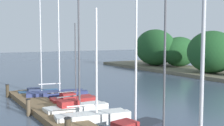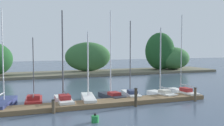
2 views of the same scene
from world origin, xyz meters
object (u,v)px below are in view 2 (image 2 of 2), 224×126
Objects in this scene: sailboat_4 at (88,98)px; sailboat_8 at (182,92)px; sailboat_5 at (111,94)px; sailboat_7 at (161,93)px; channel_buoy_0 at (95,119)px; mooring_piling_3 at (195,94)px; sailboat_1 at (4,103)px; sailboat_6 at (131,93)px; sailboat_3 at (64,99)px; mooring_piling_2 at (136,97)px; mooring_piling_1 at (53,106)px; sailboat_2 at (34,100)px.

sailboat_8 reaches higher than sailboat_4.
sailboat_5 is 1.23× the size of sailboat_7.
channel_buoy_0 is (-8.01, -5.45, -0.19)m from sailboat_7.
sailboat_5 is 7.25m from mooring_piling_3.
sailboat_7 is (13.51, -0.61, 0.04)m from sailboat_1.
sailboat_7 is at bearing -79.30° from sailboat_1.
sailboat_6 is (1.88, -0.02, -0.03)m from sailboat_5.
sailboat_5 is at bearing -62.59° from sailboat_4.
sailboat_8 is 2.61m from mooring_piling_3.
sailboat_3 reaches higher than channel_buoy_0.
sailboat_8 is 6.58m from mooring_piling_2.
sailboat_5 is 1.02× the size of sailboat_8.
sailboat_1 reaches higher than mooring_piling_1.
mooring_piling_2 is (0.73, -3.52, 0.35)m from sailboat_5.
sailboat_1 is at bearing 101.75° from sailboat_2.
sailboat_3 is 5.83m from mooring_piling_2.
sailboat_7 is at bearing -81.60° from sailboat_4.
sailboat_1 is at bearing 95.50° from sailboat_4.
sailboat_7 is at bearing -89.21° from sailboat_2.
sailboat_3 is at bearing 91.58° from sailboat_5.
sailboat_3 is at bearing 78.73° from sailboat_7.
sailboat_4 is at bearing -88.04° from sailboat_3.
sailboat_3 reaches higher than mooring_piling_1.
channel_buoy_0 is at bearing -147.54° from sailboat_2.
sailboat_1 is 5.19× the size of mooring_piling_2.
sailboat_3 is at bearing -83.52° from sailboat_1.
mooring_piling_2 is at bearing -110.05° from sailboat_2.
sailboat_1 is 1.00× the size of sailboat_3.
sailboat_4 reaches higher than sailboat_2.
sailboat_2 is 7.11m from channel_buoy_0.
sailboat_8 reaches higher than mooring_piling_2.
sailboat_6 is at bearing 50.09° from channel_buoy_0.
mooring_piling_3 is at bearing -1.20° from mooring_piling_1.
sailboat_4 is 10.49× the size of channel_buoy_0.
sailboat_1 reaches higher than sailboat_3.
sailboat_2 is 9.58× the size of channel_buoy_0.
mooring_piling_3 is (6.31, -3.57, 0.21)m from sailboat_5.
mooring_piling_1 is 0.67× the size of mooring_piling_2.
mooring_piling_3 is (12.98, -3.54, 0.26)m from sailboat_2.
sailboat_7 is 9.69m from channel_buoy_0.
sailboat_2 is 0.77× the size of sailboat_6.
mooring_piling_2 is at bearing -122.36° from sailboat_4.
sailboat_5 is at bearing 61.71° from channel_buoy_0.
mooring_piling_3 is at bearing -0.49° from mooring_piling_2.
channel_buoy_0 is at bearing -164.05° from mooring_piling_3.
sailboat_4 is 9.16m from sailboat_8.
sailboat_3 reaches higher than sailboat_6.
sailboat_8 is 11.53m from channel_buoy_0.
mooring_piling_2 is (-3.86, -2.62, 0.33)m from sailboat_7.
channel_buoy_0 is (-3.42, -6.35, -0.17)m from sailboat_5.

